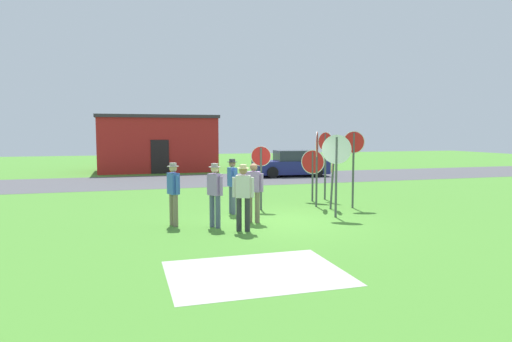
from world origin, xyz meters
TOP-DOWN VIEW (x-y plane):
  - ground_plane at (0.00, 0.00)m, footprint 80.00×80.00m
  - street_asphalt at (0.00, 11.55)m, footprint 60.00×6.40m
  - concrete_path at (-1.94, -4.42)m, footprint 3.20×2.40m
  - building_background at (-2.10, 18.44)m, footprint 7.62×5.03m
  - parked_car_on_street at (5.18, 12.28)m, footprint 4.40×2.22m
  - stop_sign_rear_right at (3.13, 3.39)m, footprint 0.29×0.69m
  - stop_sign_center_cluster at (2.49, 3.12)m, footprint 0.67×0.62m
  - stop_sign_far_back at (0.11, 1.89)m, footprint 0.62×0.29m
  - stop_sign_leaning_right at (1.90, 0.03)m, footprint 0.79×0.41m
  - stop_sign_nearest at (2.43, 1.36)m, footprint 0.37×0.70m
  - stop_sign_leaning_left at (3.21, 1.38)m, footprint 0.74×0.17m
  - stop_sign_tallest at (2.13, 1.95)m, footprint 0.44×0.80m
  - person_in_teal at (-1.89, -0.36)m, footprint 0.38×0.49m
  - person_in_blue at (-0.71, -0.03)m, footprint 0.50×0.37m
  - person_with_sunhat at (-0.97, 1.47)m, footprint 0.32×0.57m
  - person_holding_notes at (-2.93, 0.18)m, footprint 0.33×0.54m
  - person_in_dark_shirt at (-1.27, -1.02)m, footprint 0.53×0.34m

SIDE VIEW (x-z plane):
  - ground_plane at x=0.00m, z-range 0.00..0.00m
  - concrete_path at x=-1.94m, z-range 0.00..0.01m
  - street_asphalt at x=0.00m, z-range 0.00..0.01m
  - parked_car_on_street at x=5.18m, z-range -0.07..1.44m
  - person_in_blue at x=-0.71m, z-range 0.11..1.80m
  - person_in_teal at x=-1.89m, z-range 0.12..1.85m
  - person_with_sunhat at x=-0.97m, z-range 0.12..1.85m
  - person_holding_notes at x=-2.93m, z-range 0.12..1.85m
  - person_in_dark_shirt at x=-1.27m, z-range 0.12..1.85m
  - stop_sign_center_cluster at x=2.49m, z-range 0.34..2.26m
  - stop_sign_nearest at x=2.43m, z-range 0.35..2.28m
  - stop_sign_far_back at x=0.11m, z-range 0.37..2.49m
  - stop_sign_leaning_right at x=1.90m, z-range 0.49..2.98m
  - stop_sign_rear_right at x=3.13m, z-range 0.47..3.05m
  - stop_sign_leaning_left at x=3.21m, z-range 0.48..3.09m
  - stop_sign_tallest at x=2.13m, z-range 0.52..3.13m
  - building_background at x=-2.10m, z-range 0.01..3.67m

